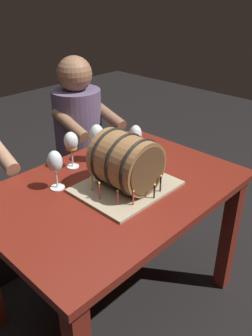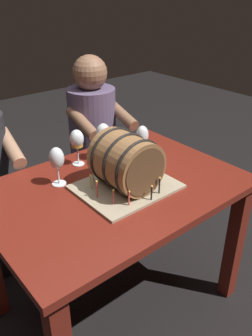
{
  "view_description": "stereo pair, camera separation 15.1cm",
  "coord_description": "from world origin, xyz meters",
  "px_view_note": "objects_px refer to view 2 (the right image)",
  "views": [
    {
      "loc": [
        -0.94,
        -0.97,
        1.55
      ],
      "look_at": [
        0.02,
        -0.05,
        0.84
      ],
      "focal_mm": 37.33,
      "sensor_mm": 36.0,
      "label": 1
    },
    {
      "loc": [
        -0.83,
        -1.08,
        1.55
      ],
      "look_at": [
        0.02,
        -0.05,
        0.84
      ],
      "focal_mm": 37.33,
      "sensor_mm": 36.0,
      "label": 2
    }
  ],
  "objects_px": {
    "dining_table": "(115,208)",
    "wine_glass_empty": "(57,159)",
    "wine_glass_white": "(142,137)",
    "person_seated_right": "(94,153)",
    "barrel_cake": "(126,164)",
    "wine_glass_amber": "(77,140)",
    "wine_glass_red": "(103,136)"
  },
  "relations": [
    {
      "from": "dining_table",
      "to": "wine_glass_empty",
      "type": "height_order",
      "value": "wine_glass_empty"
    },
    {
      "from": "barrel_cake",
      "to": "wine_glass_white",
      "type": "xyz_separation_m",
      "value": [
        0.25,
        0.17,
        0.0
      ]
    },
    {
      "from": "wine_glass_amber",
      "to": "wine_glass_white",
      "type": "xyz_separation_m",
      "value": [
        0.29,
        -0.16,
        -0.01
      ]
    },
    {
      "from": "wine_glass_amber",
      "to": "person_seated_right",
      "type": "xyz_separation_m",
      "value": [
        0.38,
        0.43,
        -0.34
      ]
    },
    {
      "from": "dining_table",
      "to": "wine_glass_empty",
      "type": "distance_m",
      "value": 0.36
    },
    {
      "from": "dining_table",
      "to": "wine_glass_white",
      "type": "xyz_separation_m",
      "value": [
        0.28,
        0.12,
        0.25
      ]
    },
    {
      "from": "dining_table",
      "to": "barrel_cake",
      "type": "relative_size",
      "value": 2.74
    },
    {
      "from": "wine_glass_empty",
      "to": "wine_glass_amber",
      "type": "relative_size",
      "value": 0.98
    },
    {
      "from": "wine_glass_empty",
      "to": "person_seated_right",
      "type": "bearing_deg",
      "value": 43.89
    },
    {
      "from": "dining_table",
      "to": "wine_glass_red",
      "type": "xyz_separation_m",
      "value": [
        0.12,
        0.24,
        0.26
      ]
    },
    {
      "from": "wine_glass_amber",
      "to": "wine_glass_red",
      "type": "xyz_separation_m",
      "value": [
        0.13,
        -0.04,
        -0.0
      ]
    },
    {
      "from": "barrel_cake",
      "to": "wine_glass_amber",
      "type": "relative_size",
      "value": 2.27
    },
    {
      "from": "barrel_cake",
      "to": "wine_glass_red",
      "type": "height_order",
      "value": "barrel_cake"
    },
    {
      "from": "wine_glass_red",
      "to": "wine_glass_white",
      "type": "relative_size",
      "value": 1.08
    },
    {
      "from": "wine_glass_empty",
      "to": "wine_glass_red",
      "type": "relative_size",
      "value": 0.93
    },
    {
      "from": "barrel_cake",
      "to": "wine_glass_empty",
      "type": "xyz_separation_m",
      "value": [
        -0.21,
        0.22,
        0.01
      ]
    },
    {
      "from": "wine_glass_white",
      "to": "person_seated_right",
      "type": "distance_m",
      "value": 0.68
    },
    {
      "from": "wine_glass_white",
      "to": "person_seated_right",
      "type": "bearing_deg",
      "value": 80.96
    },
    {
      "from": "wine_glass_amber",
      "to": "wine_glass_white",
      "type": "relative_size",
      "value": 1.03
    },
    {
      "from": "wine_glass_red",
      "to": "person_seated_right",
      "type": "height_order",
      "value": "person_seated_right"
    },
    {
      "from": "barrel_cake",
      "to": "dining_table",
      "type": "bearing_deg",
      "value": 115.86
    },
    {
      "from": "wine_glass_red",
      "to": "wine_glass_white",
      "type": "bearing_deg",
      "value": -37.54
    },
    {
      "from": "dining_table",
      "to": "wine_glass_amber",
      "type": "bearing_deg",
      "value": 92.86
    },
    {
      "from": "wine_glass_amber",
      "to": "wine_glass_red",
      "type": "relative_size",
      "value": 0.95
    },
    {
      "from": "dining_table",
      "to": "wine_glass_white",
      "type": "height_order",
      "value": "wine_glass_white"
    },
    {
      "from": "wine_glass_amber",
      "to": "person_seated_right",
      "type": "bearing_deg",
      "value": 48.09
    },
    {
      "from": "wine_glass_red",
      "to": "barrel_cake",
      "type": "bearing_deg",
      "value": -108.07
    },
    {
      "from": "wine_glass_empty",
      "to": "wine_glass_white",
      "type": "bearing_deg",
      "value": -5.57
    },
    {
      "from": "wine_glass_amber",
      "to": "wine_glass_white",
      "type": "distance_m",
      "value": 0.33
    },
    {
      "from": "barrel_cake",
      "to": "wine_glass_amber",
      "type": "height_order",
      "value": "barrel_cake"
    },
    {
      "from": "barrel_cake",
      "to": "wine_glass_amber",
      "type": "distance_m",
      "value": 0.33
    },
    {
      "from": "dining_table",
      "to": "wine_glass_amber",
      "type": "xyz_separation_m",
      "value": [
        -0.01,
        0.28,
        0.26
      ]
    }
  ]
}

